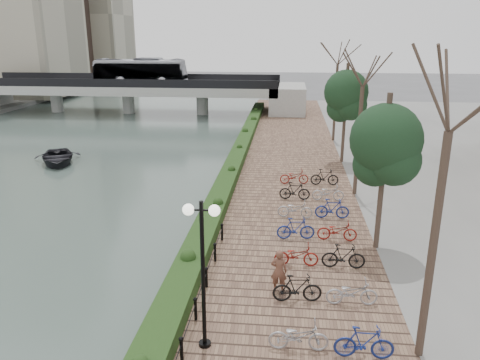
# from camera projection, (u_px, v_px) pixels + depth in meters

# --- Properties ---
(river_water) EXTENTS (30.00, 130.00, 0.02)m
(river_water) POSITION_uv_depth(u_px,v_px,m) (47.00, 153.00, 37.47)
(river_water) COLOR #455751
(river_water) RESTS_ON ground
(promenade) EXTENTS (8.00, 75.00, 0.50)m
(promenade) POSITION_uv_depth(u_px,v_px,m) (284.00, 187.00, 28.41)
(promenade) COLOR brown
(promenade) RESTS_ON ground
(hedge) EXTENTS (1.10, 56.00, 0.60)m
(hedge) POSITION_uv_depth(u_px,v_px,m) (233.00, 166.00, 30.96)
(hedge) COLOR #213C16
(hedge) RESTS_ON promenade
(chain_fence) EXTENTS (0.10, 14.10, 0.70)m
(chain_fence) POSITION_uv_depth(u_px,v_px,m) (189.00, 329.00, 13.78)
(chain_fence) COLOR black
(chain_fence) RESTS_ON promenade
(lamppost) EXTENTS (1.02, 0.32, 4.46)m
(lamppost) POSITION_uv_depth(u_px,v_px,m) (202.00, 243.00, 12.64)
(lamppost) COLOR black
(lamppost) RESTS_ON promenade
(pedestrian) EXTENTS (0.62, 0.44, 1.58)m
(pedestrian) POSITION_uv_depth(u_px,v_px,m) (279.00, 271.00, 16.24)
(pedestrian) COLOR brown
(pedestrian) RESTS_ON promenade
(bicycle_parking) EXTENTS (2.40, 17.32, 1.00)m
(bicycle_parking) POSITION_uv_depth(u_px,v_px,m) (316.00, 229.00, 20.49)
(bicycle_parking) COLOR #A4A4A9
(bicycle_parking) RESTS_ON promenade
(street_trees) EXTENTS (3.20, 37.12, 6.80)m
(street_trees) POSITION_uv_depth(u_px,v_px,m) (368.00, 153.00, 22.42)
(street_trees) COLOR #3C2C23
(street_trees) RESTS_ON promenade
(bridge) EXTENTS (36.00, 10.77, 6.50)m
(bridge) POSITION_uv_depth(u_px,v_px,m) (130.00, 85.00, 55.41)
(bridge) COLOR #9C9B97
(bridge) RESTS_ON ground
(boat) EXTENTS (5.06, 5.68, 0.97)m
(boat) POSITION_uv_depth(u_px,v_px,m) (57.00, 157.00, 34.29)
(boat) COLOR black
(boat) RESTS_ON river_water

